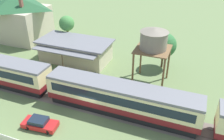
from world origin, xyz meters
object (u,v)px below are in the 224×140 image
Objects in this scene: passenger_train at (123,98)px; station_house_dark_green_roof at (17,17)px; station_building at (75,50)px; yard_tree_0 at (67,24)px; yard_tree_1 at (164,45)px; parked_car_red at (40,123)px; water_tower at (154,40)px.

station_house_dark_green_roof is at bearing 151.59° from passenger_train.
station_building is 0.98× the size of station_house_dark_green_roof.
passenger_train is 22.27m from yard_tree_0.
station_building is 2.10× the size of yard_tree_1.
yard_tree_0 is 18.68m from yard_tree_1.
yard_tree_0 reaches higher than station_building.
passenger_train reaches higher than parked_car_red.
station_building is at bearing -168.99° from yard_tree_1.
parked_car_red is at bearing -46.19° from station_house_dark_green_roof.
station_building is 1.47× the size of water_tower.
yard_tree_1 reaches higher than station_building.
passenger_train is 9.97× the size of yard_tree_1.
passenger_train is at bearing 30.33° from parked_car_red.
station_building is 15.12m from yard_tree_1.
passenger_train is 9.40× the size of yard_tree_0.
water_tower reaches higher than yard_tree_0.
station_building is 17.00m from station_house_dark_green_roof.
station_building is (-12.45, 10.66, -0.35)m from passenger_train.
passenger_train is 9.46m from water_tower.
station_building is at bearing -16.53° from station_house_dark_green_roof.
passenger_train is 10.12m from parked_car_red.
parked_car_red is at bearing -124.14° from water_tower.
water_tower is at bearing -10.25° from station_building.
station_building is 2.99× the size of parked_car_red.
station_building is at bearing -47.15° from yard_tree_0.
yard_tree_0 is 1.06× the size of yard_tree_1.
station_house_dark_green_roof is at bearing 166.35° from water_tower.
passenger_train is at bearing -100.59° from water_tower.
station_house_dark_green_roof is at bearing 177.40° from yard_tree_0.
yard_tree_1 is at bearing 11.01° from station_building.
station_house_dark_green_roof is 2.02× the size of yard_tree_0.
yard_tree_1 is at bearing 82.28° from water_tower.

